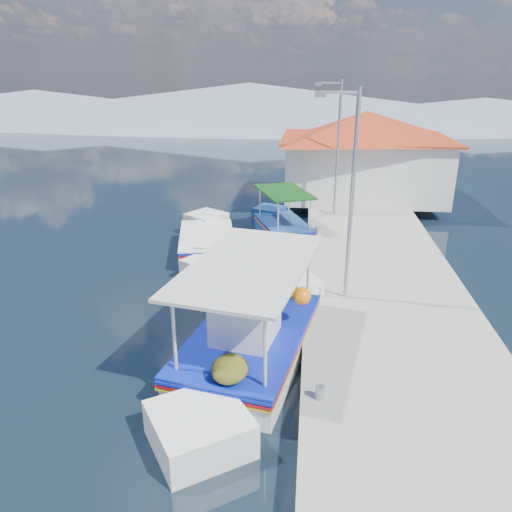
# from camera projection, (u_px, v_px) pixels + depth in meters

# --- Properties ---
(ground) EXTENTS (160.00, 160.00, 0.00)m
(ground) POSITION_uv_depth(u_px,v_px,m) (180.00, 336.00, 13.61)
(ground) COLOR black
(ground) RESTS_ON ground
(quay) EXTENTS (5.00, 44.00, 0.50)m
(quay) POSITION_uv_depth(u_px,v_px,m) (373.00, 259.00, 18.48)
(quay) COLOR #A3A199
(quay) RESTS_ON ground
(bollards) EXTENTS (0.20, 17.20, 0.30)m
(bollards) POSITION_uv_depth(u_px,v_px,m) (318.00, 253.00, 17.86)
(bollards) COLOR #A5A8AD
(bollards) RESTS_ON quay
(main_caique) EXTENTS (3.70, 8.77, 2.94)m
(main_caique) POSITION_uv_depth(u_px,v_px,m) (250.00, 339.00, 12.39)
(main_caique) COLOR white
(main_caique) RESTS_ON ground
(caique_green_canopy) EXTENTS (3.19, 5.59, 2.25)m
(caique_green_canopy) POSITION_uv_depth(u_px,v_px,m) (284.00, 228.00, 21.71)
(caique_green_canopy) COLOR #184291
(caique_green_canopy) RESTS_ON ground
(caique_blue_hull) EXTENTS (3.03, 6.88, 1.25)m
(caique_blue_hull) POSITION_uv_depth(u_px,v_px,m) (208.00, 245.00, 19.58)
(caique_blue_hull) COLOR white
(caique_blue_hull) RESTS_ON ground
(harbor_building) EXTENTS (10.49, 10.49, 4.40)m
(harbor_building) POSITION_uv_depth(u_px,v_px,m) (364.00, 153.00, 25.90)
(harbor_building) COLOR white
(harbor_building) RESTS_ON quay
(lamp_post_near) EXTENTS (1.21, 0.14, 6.00)m
(lamp_post_near) POSITION_uv_depth(u_px,v_px,m) (349.00, 187.00, 13.63)
(lamp_post_near) COLOR #A5A8AD
(lamp_post_near) RESTS_ON quay
(lamp_post_far) EXTENTS (1.21, 0.14, 6.00)m
(lamp_post_far) POSITION_uv_depth(u_px,v_px,m) (336.00, 142.00, 21.98)
(lamp_post_far) COLOR #A5A8AD
(lamp_post_far) RESTS_ON quay
(mountain_ridge) EXTENTS (171.40, 96.00, 5.50)m
(mountain_ridge) POSITION_uv_depth(u_px,v_px,m) (337.00, 108.00, 64.20)
(mountain_ridge) COLOR gray
(mountain_ridge) RESTS_ON ground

